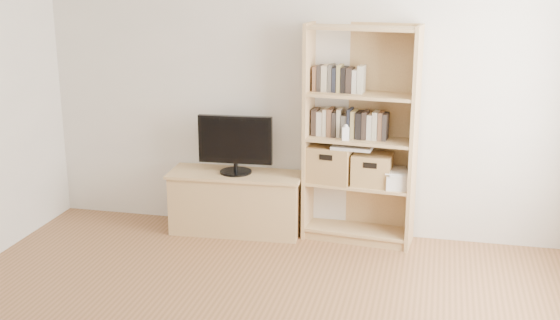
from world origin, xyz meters
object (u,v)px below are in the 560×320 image
(bookshelf, at_px, (360,136))
(basket_left, at_px, (331,163))
(basket_right, at_px, (372,169))
(tv_stand, at_px, (236,203))
(baby_monitor, at_px, (346,134))
(television, at_px, (235,145))
(laptop, at_px, (353,147))

(bookshelf, distance_m, basket_left, 0.34)
(basket_left, height_order, basket_right, basket_left)
(tv_stand, xyz_separation_m, baby_monitor, (0.93, -0.04, 0.68))
(television, bearing_deg, laptop, -1.39)
(television, height_order, basket_right, television)
(television, xyz_separation_m, basket_right, (1.15, 0.03, -0.15))
(baby_monitor, height_order, basket_left, baby_monitor)
(tv_stand, relative_size, bookshelf, 0.61)
(television, bearing_deg, basket_right, -1.49)
(television, distance_m, baby_monitor, 0.95)
(basket_right, bearing_deg, bookshelf, 175.80)
(laptop, bearing_deg, basket_left, 173.27)
(baby_monitor, bearing_deg, basket_left, 126.87)
(basket_left, bearing_deg, baby_monitor, -31.83)
(television, relative_size, baby_monitor, 5.87)
(basket_right, height_order, laptop, laptop)
(baby_monitor, xyz_separation_m, laptop, (0.05, 0.07, -0.12))
(tv_stand, bearing_deg, basket_left, 1.55)
(tv_stand, distance_m, laptop, 1.13)
(tv_stand, distance_m, basket_right, 1.21)
(bookshelf, relative_size, television, 2.85)
(bookshelf, bearing_deg, tv_stand, -172.10)
(bookshelf, xyz_separation_m, basket_left, (-0.24, 0.02, -0.25))
(tv_stand, xyz_separation_m, basket_right, (1.15, 0.03, 0.37))
(laptop, bearing_deg, television, -174.13)
(tv_stand, height_order, basket_right, basket_right)
(baby_monitor, bearing_deg, tv_stand, 163.72)
(baby_monitor, xyz_separation_m, basket_right, (0.22, 0.07, -0.30))
(basket_left, bearing_deg, laptop, -3.27)
(laptop, bearing_deg, baby_monitor, -121.91)
(television, bearing_deg, bookshelf, -0.50)
(tv_stand, relative_size, television, 1.75)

